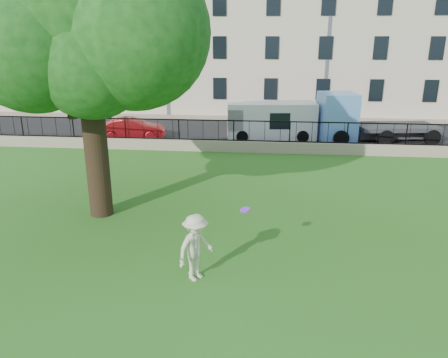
# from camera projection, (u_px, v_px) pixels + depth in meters

# --- Properties ---
(ground) EXTENTS (120.00, 120.00, 0.00)m
(ground) POSITION_uv_depth(u_px,v_px,m) (200.00, 256.00, 12.50)
(ground) COLOR #296117
(ground) RESTS_ON ground
(retaining_wall) EXTENTS (50.00, 0.40, 0.60)m
(retaining_wall) POSITION_uv_depth(u_px,v_px,m) (234.00, 146.00, 23.75)
(retaining_wall) COLOR gray
(retaining_wall) RESTS_ON ground
(iron_railing) EXTENTS (50.00, 0.05, 1.13)m
(iron_railing) POSITION_uv_depth(u_px,v_px,m) (234.00, 131.00, 23.49)
(iron_railing) COLOR black
(iron_railing) RESTS_ON retaining_wall
(street) EXTENTS (60.00, 9.00, 0.01)m
(street) POSITION_uv_depth(u_px,v_px,m) (239.00, 133.00, 28.29)
(street) COLOR black
(street) RESTS_ON ground
(sidewalk) EXTENTS (60.00, 1.40, 0.12)m
(sidewalk) POSITION_uv_depth(u_px,v_px,m) (244.00, 118.00, 33.18)
(sidewalk) COLOR gray
(sidewalk) RESTS_ON ground
(building_row) EXTENTS (56.40, 10.40, 13.80)m
(building_row) POSITION_uv_depth(u_px,v_px,m) (249.00, 25.00, 36.40)
(building_row) COLOR beige
(building_row) RESTS_ON ground
(tree) EXTENTS (8.12, 6.32, 10.08)m
(tree) POSITION_uv_depth(u_px,v_px,m) (80.00, 12.00, 13.47)
(tree) COLOR black
(tree) RESTS_ON ground
(man) EXTENTS (1.21, 1.32, 1.79)m
(man) POSITION_uv_depth(u_px,v_px,m) (196.00, 247.00, 11.08)
(man) COLOR beige
(man) RESTS_ON ground
(frisbee) EXTENTS (0.33, 0.34, 0.12)m
(frisbee) POSITION_uv_depth(u_px,v_px,m) (245.00, 210.00, 11.53)
(frisbee) COLOR #872AEE
(red_sedan) EXTENTS (4.05, 1.87, 1.28)m
(red_sedan) POSITION_uv_depth(u_px,v_px,m) (132.00, 129.00, 26.53)
(red_sedan) COLOR #A5141A
(red_sedan) RESTS_ON street
(white_van) EXTENTS (5.48, 2.66, 2.22)m
(white_van) POSITION_uv_depth(u_px,v_px,m) (271.00, 121.00, 26.52)
(white_van) COLOR silver
(white_van) RESTS_ON street
(blue_truck) EXTENTS (7.08, 3.33, 2.86)m
(blue_truck) POSITION_uv_depth(u_px,v_px,m) (377.00, 117.00, 25.82)
(blue_truck) COLOR #6195E3
(blue_truck) RESTS_ON street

